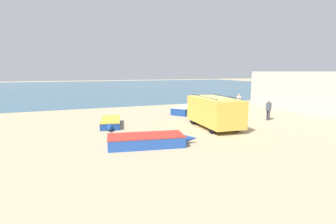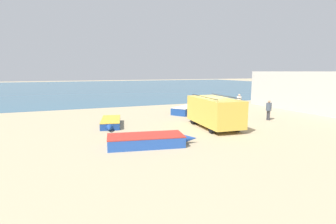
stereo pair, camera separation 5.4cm
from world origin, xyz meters
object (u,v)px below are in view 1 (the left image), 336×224
Objects in this scene: parked_van at (214,111)px; fishing_rowboat_2 at (149,140)px; fisherman_1 at (212,106)px; fisherman_0 at (239,101)px; fisherman_2 at (269,108)px; fishing_rowboat_1 at (191,109)px; fishing_rowboat_0 at (111,123)px.

fishing_rowboat_2 is at bearing 119.93° from parked_van.
fisherman_1 is (1.93, 3.28, -0.17)m from parked_van.
fisherman_1 is (-4.27, -2.03, -0.05)m from fisherman_0.
fisherman_1 is 4.47m from fisherman_2.
parked_van is 6.34m from fishing_rowboat_2.
fishing_rowboat_1 is 1.05× the size of fishing_rowboat_2.
fisherman_1 reaches higher than fishing_rowboat_1.
fisherman_2 is at bearing -117.51° from fisherman_0.
parked_van is at bearing -174.30° from fisherman_2.
parked_van reaches higher than fishing_rowboat_1.
parked_van is 5.62m from fisherman_2.
fishing_rowboat_0 is 8.59m from fisherman_1.
fisherman_0 is 4.66m from fisherman_2.
fisherman_1 is at bearing 143.13° from fisherman_2.
fishing_rowboat_0 is 2.46× the size of fisherman_0.
fisherman_1 is at bearing 48.20° from fishing_rowboat_2.
fishing_rowboat_1 is (1.65, 6.65, -0.82)m from parked_van.
fisherman_2 reaches higher than fishing_rowboat_0.
parked_van reaches higher than fishing_rowboat_2.
fishing_rowboat_0 is at bearing -170.26° from fisherman_1.
fisherman_2 is (11.27, 3.31, 0.67)m from fishing_rowboat_2.
fishing_rowboat_1 is at bearing -8.68° from parked_van.
fisherman_2 is at bearing -91.18° from fishing_rowboat_1.
fishing_rowboat_2 is at bearing -166.06° from fisherman_0.
fisherman_2 is (12.19, -2.56, 0.72)m from fishing_rowboat_0.
fishing_rowboat_1 is at bearing 143.80° from fisherman_0.
fishing_rowboat_0 is at bearing 109.35° from fishing_rowboat_2.
fishing_rowboat_1 reaches higher than fishing_rowboat_2.
parked_van is 3.21× the size of fisherman_2.
parked_van is at bearing -110.92° from fisherman_1.
fisherman_1 reaches higher than fishing_rowboat_2.
fisherman_2 reaches higher than fishing_rowboat_2.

